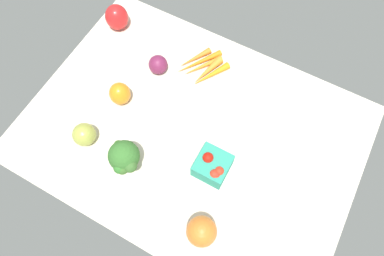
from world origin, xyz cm
name	(u,v)px	position (x,y,z in cm)	size (l,w,h in cm)	color
tablecloth	(192,132)	(0.00, 0.00, 1.00)	(104.00, 76.00, 2.00)	beige
bell_pepper_red	(117,17)	(43.77, -24.10, 6.78)	(8.19, 8.19, 9.55)	red
berry_basket	(213,166)	(-11.55, 8.47, 5.59)	(9.65, 9.65, 7.80)	teal
heirloom_tomato_green	(84,135)	(27.51, 18.39, 5.61)	(7.22, 7.22, 7.22)	#9EA544
red_onion_near_basket	(158,65)	(21.06, -14.62, 5.25)	(6.50, 6.50, 6.50)	#712347
heirloom_tomato_orange	(202,231)	(-17.44, 26.48, 6.24)	(8.48, 8.48, 8.48)	orange
carrot_bunch	(204,67)	(7.66, -22.32, 3.21)	(16.58, 17.32, 2.92)	orange
bell_pepper_orange	(120,94)	(25.77, 1.28, 6.01)	(6.90, 6.90, 8.02)	orange
broccoli_head	(124,158)	(11.19, 19.66, 9.67)	(9.81, 9.87, 12.55)	#9FBB81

